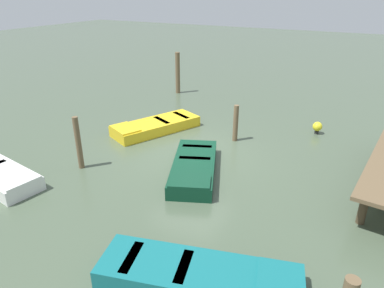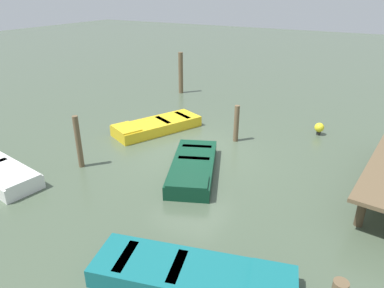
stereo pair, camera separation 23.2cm
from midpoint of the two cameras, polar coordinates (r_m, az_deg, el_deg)
The scene contains 8 objects.
ground_plane at distance 12.00m, azimuth -0.55°, elevation -1.53°, with size 80.00×80.00×0.00m, color #475642.
rowboat_dark_green at distance 10.63m, azimuth -0.32°, elevation -3.80°, with size 3.45×2.40×0.46m.
rowboat_teal at distance 7.06m, azimuth 0.35°, elevation -20.74°, with size 2.10×4.01×0.46m.
rowboat_yellow at distance 13.87m, azimuth -6.43°, elevation 2.95°, with size 3.66×2.54×0.46m.
mooring_piling_near_right at distance 11.30m, azimuth -18.57°, elevation 0.16°, with size 0.17×0.17×1.69m, color brown.
mooring_piling_mid_left at distance 12.83m, azimuth 6.60°, elevation 3.37°, with size 0.18×0.18×1.36m, color brown.
mooring_piling_far_right at distance 18.83m, azimuth -2.70°, elevation 11.48°, with size 0.24×0.24×2.14m, color brown.
marker_buoy at distance 14.31m, azimuth 19.30°, elevation 2.66°, with size 0.36×0.36×0.48m.
Camera 1 is at (9.50, 5.16, 5.20)m, focal length 32.77 mm.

